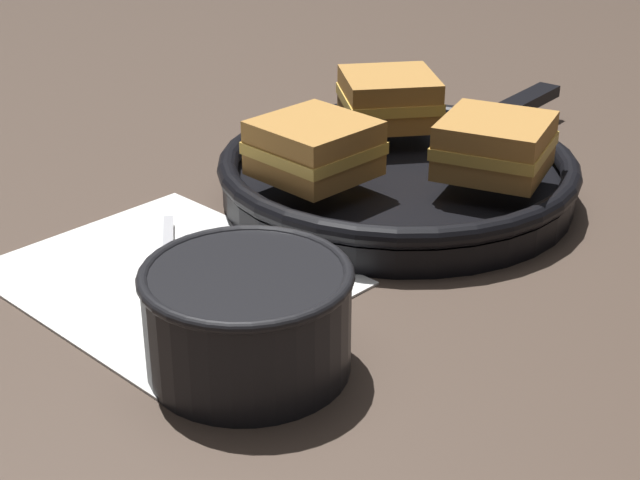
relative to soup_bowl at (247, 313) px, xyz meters
The scene contains 8 objects.
ground_plane 0.15m from the soup_bowl, 138.85° to the left, with size 4.00×4.00×0.00m, color #47382D.
napkin 0.14m from the soup_bowl, 169.18° to the left, with size 0.26×0.23×0.00m.
soup_bowl is the anchor object (origin of this frame).
spoon 0.13m from the soup_bowl, behind, with size 0.13×0.09×0.01m.
skillet 0.30m from the soup_bowl, 116.52° to the left, with size 0.32×0.45×0.04m.
sandwich_near_left 0.23m from the soup_bowl, 129.13° to the left, with size 0.09×0.09×0.05m.
sandwich_near_right 0.30m from the soup_bowl, 99.96° to the left, with size 0.12×0.12×0.05m.
sandwich_far_left 0.38m from the soup_bowl, 122.18° to the left, with size 0.12×0.12×0.05m.
Camera 1 is at (0.54, -0.41, 0.35)m, focal length 55.00 mm.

